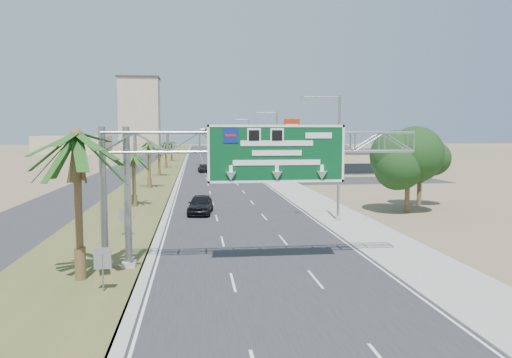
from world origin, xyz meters
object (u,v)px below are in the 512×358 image
Objects in this scene: car_far at (204,169)px; pole_sign_blue at (280,138)px; sign_gantry at (246,152)px; pole_sign_red_far at (268,137)px; car_right_lane at (230,167)px; pole_sign_red_near at (292,131)px; car_mid_lane at (229,174)px; signal_mast at (245,145)px; store_building at (347,163)px; palm_near at (76,136)px; car_left_lane at (200,204)px.

pole_sign_blue is at bearing -51.02° from car_far.
pole_sign_red_far is at bearing 80.54° from sign_gantry.
sign_gantry reaches higher than car_right_lane.
pole_sign_red_near is (8.10, -18.18, 6.65)m from car_right_lane.
car_right_lane is at bearing 82.54° from car_mid_lane.
signal_mast reaches higher than store_building.
signal_mast is (14.37, 63.97, -2.08)m from palm_near.
palm_near reaches higher than pole_sign_red_far.
car_right_lane is 1.13× the size of car_far.
store_building is (23.06, 56.07, -4.06)m from sign_gantry.
sign_gantry is at bearing -112.36° from store_building.
car_far is at bearing 83.92° from palm_near.
car_right_lane is at bearing 89.40° from car_left_lane.
palm_near is at bearing -109.48° from pole_sign_blue.
car_left_lane reaches higher than car_far.
sign_gantry is 2.10× the size of pole_sign_red_far.
pole_sign_red_near is at bearing 72.05° from car_left_lane.
pole_sign_red_far is (-1.90, 11.60, -1.10)m from pole_sign_red_near.
sign_gantry is at bearing -76.25° from car_left_lane.
pole_sign_blue is at bearing -68.01° from signal_mast.
pole_sign_red_far is (18.20, 62.34, -0.64)m from palm_near.
car_far is (-1.16, 63.57, -5.36)m from sign_gantry.
store_building reaches higher than car_left_lane.
pole_sign_red_near is at bearing -80.68° from pole_sign_red_far.
car_right_lane is 18.09m from pole_sign_blue.
car_mid_lane and car_right_lane have the same top height.
car_left_lane is at bearing -100.84° from car_mid_lane.
palm_near is 1.75× the size of car_far.
pole_sign_red_near reaches higher than sign_gantry.
signal_mast is 8.61m from car_far.
sign_gantry is at bearing -95.60° from car_mid_lane.
pole_sign_blue is (11.79, -12.43, 5.58)m from car_far.
palm_near is at bearing -104.13° from car_mid_lane.
store_building is at bearing 33.22° from pole_sign_red_near.
pole_sign_red_far is (3.83, -1.64, 1.45)m from signal_mast.
palm_near reaches higher than car_left_lane.
car_left_lane is 0.53× the size of pole_sign_red_near.
car_left_lane is 45.02m from pole_sign_red_far.
car_mid_lane is 9.78m from pole_sign_blue.
car_mid_lane is (10.70, 53.11, -6.18)m from palm_near.
pole_sign_red_near reaches higher than palm_near.
sign_gantry is 50.27m from pole_sign_red_near.
sign_gantry is 3.11× the size of car_right_lane.
car_right_lane is 10.60m from pole_sign_red_far.
car_right_lane is (3.87, 66.99, -5.31)m from sign_gantry.
car_left_lane is at bearing -95.87° from car_far.
car_right_lane is 0.65× the size of pole_sign_blue.
car_far is at bearing 133.50° from pole_sign_blue.
store_building reaches higher than car_mid_lane.
palm_near is at bearing -106.28° from pole_sign_red_far.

